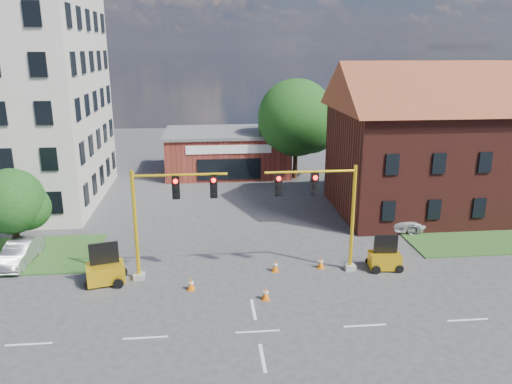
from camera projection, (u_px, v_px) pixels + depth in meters
ground at (258, 332)px, 22.59m from camera, size 120.00×120.00×0.00m
lane_markings at (265, 373)px, 19.72m from camera, size 60.00×36.00×0.01m
brick_shop at (227, 152)px, 50.62m from camera, size 12.40×8.40×4.30m
townhouse_row at (471, 135)px, 37.94m from camera, size 21.00×11.00×11.50m
tree_large at (300, 120)px, 47.52m from camera, size 7.72×7.35×9.60m
tree_nw_front at (15, 203)px, 30.45m from camera, size 4.21×4.01×5.38m
signal_mast_west at (166, 211)px, 26.80m from camera, size 5.30×0.60×6.20m
signal_mast_east at (324, 206)px, 27.64m from camera, size 5.30×0.60×6.20m
trailer_west at (105, 271)px, 27.03m from camera, size 2.23×1.75×2.25m
trailer_east at (385, 259)px, 28.80m from camera, size 1.84×1.31×1.99m
cone_a at (191, 284)px, 26.37m from camera, size 0.40×0.40×0.70m
cone_b at (275, 266)px, 28.54m from camera, size 0.40×0.40×0.70m
cone_c at (266, 294)px, 25.35m from camera, size 0.40×0.40×0.70m
cone_d at (321, 263)px, 28.98m from camera, size 0.40×0.40×0.70m
pickup_white at (389, 220)px, 34.95m from camera, size 5.32×3.16×1.39m
sedan_silver_front at (20, 253)px, 29.48m from camera, size 1.69×4.22×1.36m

